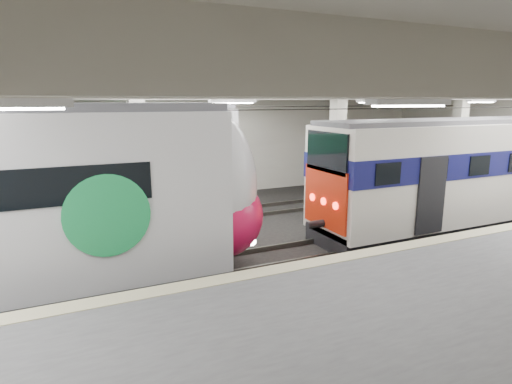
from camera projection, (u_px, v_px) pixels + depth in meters
name	position (u px, v px, depth m)	size (l,w,h in m)	color
station_hall	(286.00, 167.00, 11.30)	(36.00, 24.00, 5.75)	black
older_rer	(463.00, 172.00, 16.68)	(12.94, 2.86, 4.29)	silver
far_train	(26.00, 172.00, 15.21)	(15.35, 3.57, 4.82)	silver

